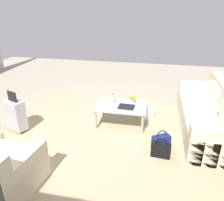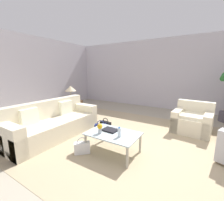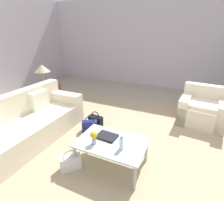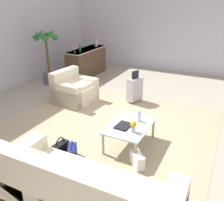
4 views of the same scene
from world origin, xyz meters
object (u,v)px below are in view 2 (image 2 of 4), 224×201
object	(u,v)px
coffee_table	(113,135)
handbag_white	(82,147)
couch	(53,124)
side_table	(72,108)
handbag_black	(106,125)
coffee_table_book	(110,130)
water_bottle	(119,132)
flower_vase	(100,128)
armchair	(193,121)
handbag_navy	(100,128)
table_lamp	(71,89)

from	to	relation	value
coffee_table	handbag_white	bearing A→B (deg)	-145.75
couch	coffee_table	xyz separation A→B (m)	(1.80, 0.10, 0.07)
couch	side_table	world-z (taller)	couch
handbag_black	side_table	bearing A→B (deg)	164.50
coffee_table_book	side_table	world-z (taller)	side_table
water_bottle	side_table	distance (m)	3.41
couch	flower_vase	bearing A→B (deg)	-1.82
armchair	side_table	distance (m)	4.16
armchair	handbag_black	xyz separation A→B (m)	(-2.14, -1.21, -0.16)
flower_vase	handbag_black	distance (m)	1.34
flower_vase	handbag_navy	world-z (taller)	flower_vase
side_table	handbag_white	bearing A→B (deg)	-39.33
table_lamp	handbag_navy	xyz separation A→B (m)	(1.96, -0.79, -0.90)
coffee_table	handbag_navy	world-z (taller)	coffee_table
couch	handbag_navy	xyz separation A→B (m)	(0.96, 0.81, -0.18)
coffee_table_book	handbag_white	world-z (taller)	coffee_table_book
couch	water_bottle	bearing A→B (deg)	-0.00
water_bottle	side_table	world-z (taller)	water_bottle
side_table	handbag_white	distance (m)	2.94
water_bottle	coffee_table_book	bearing A→B (deg)	150.64
water_bottle	coffee_table_book	size ratio (longest dim) A/B	0.64
handbag_white	handbag_navy	bearing A→B (deg)	106.21
armchair	water_bottle	size ratio (longest dim) A/B	5.04
couch	water_bottle	distance (m)	2.01
coffee_table_book	coffee_table	bearing A→B (deg)	-30.47
couch	handbag_navy	world-z (taller)	couch
couch	handbag_navy	distance (m)	1.27
flower_vase	handbag_black	size ratio (longest dim) A/B	0.57
water_bottle	flower_vase	world-z (taller)	flower_vase
side_table	flower_vase	bearing A→B (deg)	-32.60
side_table	handbag_black	bearing A→B (deg)	-15.50
coffee_table	coffee_table_book	size ratio (longest dim) A/B	3.30
handbag_navy	handbag_black	distance (m)	0.25
armchair	coffee_table_book	world-z (taller)	armchair
couch	side_table	xyz separation A→B (m)	(-1.00, 1.60, -0.03)
side_table	handbag_white	xyz separation A→B (m)	(2.27, -1.86, -0.16)
side_table	table_lamp	distance (m)	0.74
armchair	side_table	size ratio (longest dim) A/B	1.65
coffee_table	table_lamp	size ratio (longest dim) A/B	1.87
handbag_white	side_table	bearing A→B (deg)	140.67
flower_vase	table_lamp	xyz separation A→B (m)	(-2.58, 1.65, 0.47)
water_bottle	handbag_white	bearing A→B (deg)	-160.35
water_bottle	table_lamp	size ratio (longest dim) A/B	0.36
coffee_table	table_lamp	bearing A→B (deg)	151.82
armchair	flower_vase	distance (m)	2.79
handbag_navy	handbag_black	size ratio (longest dim) A/B	1.00
coffee_table	handbag_navy	bearing A→B (deg)	139.90
handbag_black	flower_vase	bearing A→B (deg)	-60.80
couch	handbag_black	xyz separation A→B (m)	(0.96, 1.06, -0.18)
flower_vase	handbag_black	xyz separation A→B (m)	(-0.62, 1.11, -0.43)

